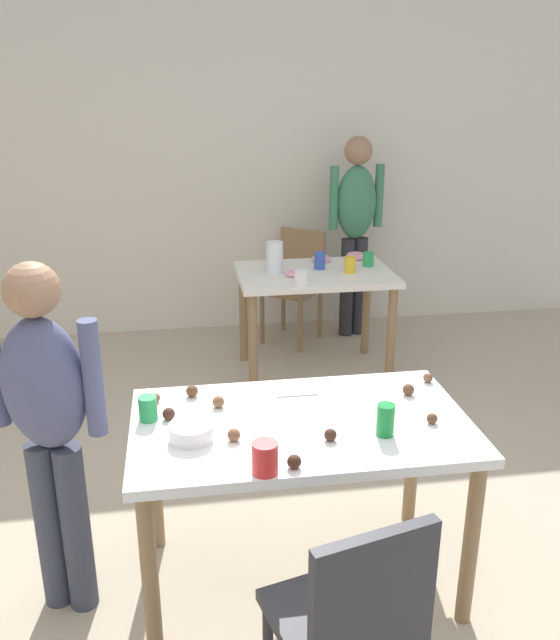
{
  "coord_description": "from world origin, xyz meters",
  "views": [
    {
      "loc": [
        -0.31,
        -2.21,
        1.99
      ],
      "look_at": [
        0.16,
        0.77,
        0.9
      ],
      "focal_mm": 37.64,
      "sensor_mm": 36.0,
      "label": 1
    }
  ],
  "objects": [
    {
      "name": "cup_near_0",
      "position": [
        -0.45,
        0.15,
        0.8
      ],
      "size": [
        0.07,
        0.07,
        0.1
      ],
      "primitive_type": "cylinder",
      "color": "green",
      "rests_on": "dining_table_near"
    },
    {
      "name": "donut_far_3",
      "position": [
        0.35,
        2.31,
        0.77
      ],
      "size": [
        0.12,
        0.12,
        0.03
      ],
      "primitive_type": "torus",
      "color": "white",
      "rests_on": "dining_table_far"
    },
    {
      "name": "cake_ball_1",
      "position": [
        -0.28,
        0.32,
        0.77
      ],
      "size": [
        0.05,
        0.05,
        0.05
      ],
      "primitive_type": "sphere",
      "color": "brown",
      "rests_on": "dining_table_near"
    },
    {
      "name": "cake_ball_3",
      "position": [
        0.21,
        -0.12,
        0.77
      ],
      "size": [
        0.05,
        0.05,
        0.05
      ],
      "primitive_type": "sphere",
      "color": "#3D2319",
      "rests_on": "dining_table_near"
    },
    {
      "name": "cake_ball_7",
      "position": [
        -0.14,
        -0.07,
        0.77
      ],
      "size": [
        0.05,
        0.05,
        0.05
      ],
      "primitive_type": "sphere",
      "color": "brown",
      "rests_on": "dining_table_near"
    },
    {
      "name": "dining_table_far",
      "position": [
        0.61,
        2.1,
        0.64
      ],
      "size": [
        1.05,
        0.72,
        0.75
      ],
      "color": "silver",
      "rests_on": "ground_plane"
    },
    {
      "name": "wall_back",
      "position": [
        0.0,
        3.2,
        1.3
      ],
      "size": [
        6.4,
        0.1,
        2.6
      ],
      "primitive_type": "cube",
      "color": "beige",
      "rests_on": "ground_plane"
    },
    {
      "name": "cake_ball_9",
      "position": [
        0.73,
        0.3,
        0.77
      ],
      "size": [
        0.04,
        0.04,
        0.04
      ],
      "primitive_type": "sphere",
      "color": "brown",
      "rests_on": "dining_table_near"
    },
    {
      "name": "ground_plane",
      "position": [
        0.0,
        0.0,
        0.0
      ],
      "size": [
        6.4,
        6.4,
        0.0
      ],
      "primitive_type": "plane",
      "color": "tan"
    },
    {
      "name": "chair_far_table",
      "position": [
        0.61,
        2.81,
        0.5
      ],
      "size": [
        0.56,
        0.56,
        0.87
      ],
      "color": "olive",
      "rests_on": "ground_plane"
    },
    {
      "name": "fork_near",
      "position": [
        0.15,
        0.26,
        0.75
      ],
      "size": [
        0.17,
        0.02,
        0.01
      ],
      "primitive_type": "cube",
      "color": "silver",
      "rests_on": "dining_table_near"
    },
    {
      "name": "chair_near_table",
      "position": [
        0.15,
        -0.71,
        0.5
      ],
      "size": [
        0.49,
        0.49,
        0.87
      ],
      "color": "#2D2D33",
      "rests_on": "ground_plane"
    },
    {
      "name": "soda_can",
      "position": [
        0.41,
        -0.11,
        0.81
      ],
      "size": [
        0.07,
        0.07,
        0.12
      ],
      "primitive_type": "cylinder",
      "color": "#198438",
      "rests_on": "dining_table_near"
    },
    {
      "name": "person_girl_near",
      "position": [
        -0.8,
        0.06,
        0.84
      ],
      "size": [
        0.45,
        0.3,
        1.42
      ],
      "color": "#383D4C",
      "rests_on": "ground_plane"
    },
    {
      "name": "cup_far_1",
      "position": [
        0.84,
        2.04,
        0.81
      ],
      "size": [
        0.08,
        0.08,
        0.11
      ],
      "primitive_type": "cylinder",
      "color": "yellow",
      "rests_on": "dining_table_far"
    },
    {
      "name": "cake_ball_6",
      "position": [
        0.62,
        -0.05,
        0.77
      ],
      "size": [
        0.04,
        0.04,
        0.04
      ],
      "primitive_type": "sphere",
      "color": "brown",
      "rests_on": "dining_table_near"
    },
    {
      "name": "donut_far_2",
      "position": [
        0.44,
        2.02,
        0.77
      ],
      "size": [
        0.11,
        0.11,
        0.03
      ],
      "primitive_type": "torus",
      "color": "pink",
      "rests_on": "dining_table_far"
    },
    {
      "name": "donut_far_1",
      "position": [
        0.97,
        2.39,
        0.77
      ],
      "size": [
        0.14,
        0.14,
        0.04
      ],
      "primitive_type": "torus",
      "color": "pink",
      "rests_on": "dining_table_far"
    },
    {
      "name": "dining_table_near",
      "position": [
        0.13,
        0.04,
        0.65
      ],
      "size": [
        1.3,
        0.76,
        0.75
      ],
      "color": "white",
      "rests_on": "ground_plane"
    },
    {
      "name": "mixing_bowl",
      "position": [
        -0.29,
        -0.03,
        0.78
      ],
      "size": [
        0.16,
        0.16,
        0.06
      ],
      "primitive_type": "cylinder",
      "color": "white",
      "rests_on": "dining_table_near"
    },
    {
      "name": "person_adult_far",
      "position": [
        1.08,
        2.82,
        0.96
      ],
      "size": [
        0.46,
        0.25,
        1.58
      ],
      "color": "#28282D",
      "rests_on": "ground_plane"
    },
    {
      "name": "cake_ball_8",
      "position": [
        -0.18,
        0.21,
        0.77
      ],
      "size": [
        0.05,
        0.05,
        0.05
      ],
      "primitive_type": "sphere",
      "color": "brown",
      "rests_on": "dining_table_near"
    },
    {
      "name": "donut_far_0",
      "position": [
        0.7,
        2.35,
        0.77
      ],
      "size": [
        0.14,
        0.14,
        0.04
      ],
      "primitive_type": "torus",
      "color": "pink",
      "rests_on": "dining_table_far"
    },
    {
      "name": "cake_ball_4",
      "position": [
        0.04,
        -0.28,
        0.77
      ],
      "size": [
        0.05,
        0.05,
        0.05
      ],
      "primitive_type": "sphere",
      "color": "#3D2319",
      "rests_on": "dining_table_near"
    },
    {
      "name": "cup_far_2",
      "position": [
        1.0,
        2.19,
        0.8
      ],
      "size": [
        0.08,
        0.08,
        0.1
      ],
      "primitive_type": "cylinder",
      "color": "green",
      "rests_on": "dining_table_far"
    },
    {
      "name": "cup_far_3",
      "position": [
        0.65,
        2.17,
        0.81
      ],
      "size": [
        0.08,
        0.08,
        0.12
      ],
      "primitive_type": "cylinder",
      "color": "#3351B2",
      "rests_on": "dining_table_far"
    },
    {
      "name": "cake_ball_2",
      "position": [
        -0.43,
        0.29,
        0.77
      ],
      "size": [
        0.04,
        0.04,
        0.04
      ],
      "primitive_type": "sphere",
      "color": "brown",
      "rests_on": "dining_table_near"
    },
    {
      "name": "pitcher_far",
      "position": [
        0.33,
        2.11,
        0.86
      ],
      "size": [
        0.11,
        0.11,
        0.21
      ],
      "primitive_type": "cylinder",
      "color": "white",
      "rests_on": "dining_table_far"
    },
    {
      "name": "cup_near_1",
      "position": [
        -0.06,
        -0.29,
        0.81
      ],
      "size": [
        0.09,
        0.09,
        0.11
      ],
      "primitive_type": "cylinder",
      "color": "red",
      "rests_on": "dining_table_near"
    },
    {
      "name": "cake_ball_0",
      "position": [
        0.61,
        0.2,
        0.77
      ],
      "size": [
        0.05,
        0.05,
        0.05
      ],
      "primitive_type": "sphere",
      "color": "brown",
      "rests_on": "dining_table_near"
    },
    {
      "name": "cup_far_0",
      "position": [
        0.46,
        1.8,
        0.8
      ],
      "size": [
        0.09,
        0.09,
        0.1
      ],
      "primitive_type": "cylinder",
      "color": "white",
      "rests_on": "dining_table_far"
    },
    {
      "name": "cake_ball_5",
      "position": [
        -0.37,
        0.13,
        0.77
      ],
      "size": [
        0.05,
        0.05,
        0.05
      ],
      "primitive_type": "sphere",
      "color": "#3D2319",
      "rests_on": "dining_table_near"
    }
  ]
}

